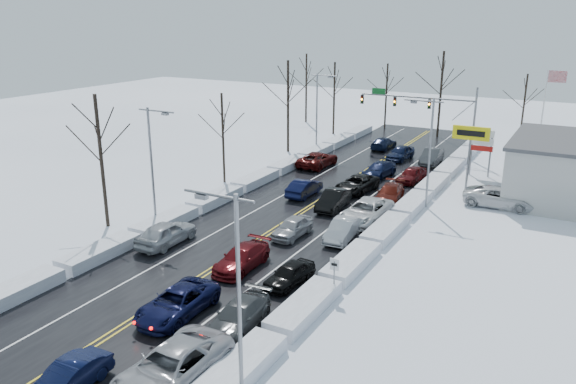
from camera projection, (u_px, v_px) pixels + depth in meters
The scene contains 42 objects.
ground at pixel (278, 227), 42.44m from camera, with size 160.00×160.00×0.00m, color white.
road_surface at pixel (291, 219), 44.11m from camera, with size 14.00×84.00×0.01m, color black.
snow_bank_left at pixel (212, 204), 47.59m from camera, with size 1.76×72.00×0.79m, color silver.
snow_bank_right at pixel (383, 237), 40.63m from camera, with size 1.76×72.00×0.79m, color silver.
traffic_signal_mast at pixel (429, 107), 62.62m from camera, with size 13.28×0.39×8.00m.
tires_plus_sign at pixel (471, 138), 49.50m from camera, with size 3.20×0.34×6.00m.
used_vehicles_sign at pixel (482, 143), 55.03m from camera, with size 2.20×0.22×4.65m.
speed_limit_sign at pixel (334, 270), 31.50m from camera, with size 0.55×0.09×2.35m.
flagpole at pixel (545, 109), 58.79m from camera, with size 1.87×1.20×10.00m.
streetlight_se at pixel (234, 283), 21.99m from camera, with size 3.20×0.25×9.00m.
streetlight_ne at pixel (428, 145), 45.40m from camera, with size 3.20×0.25×9.00m.
streetlight_sw at pixel (153, 158), 41.30m from camera, with size 3.20×0.25×9.00m.
streetlight_nw at pixel (318, 106), 64.71m from camera, with size 3.20×0.25×9.00m.
tree_left_b at pixel (99, 136), 40.58m from camera, with size 4.00×4.00×10.00m.
tree_left_c at pixel (222, 121), 52.15m from camera, with size 3.40×3.40×8.50m.
tree_left_d at pixel (288, 89), 63.76m from camera, with size 4.20×4.20×10.50m.
tree_left_e at pixel (334, 84), 73.82m from camera, with size 3.80×3.80×9.50m.
tree_far_a at pixel (306, 75), 82.03m from camera, with size 4.00×4.00×10.00m.
tree_far_b at pixel (387, 83), 77.58m from camera, with size 3.60×3.60×9.00m.
tree_far_c at pixel (442, 78), 71.82m from camera, with size 4.40×4.40×11.00m.
tree_far_d at pixel (525, 95), 69.02m from camera, with size 3.40×3.40×8.50m.
queued_car_2 at pixel (178, 315), 30.02m from camera, with size 2.44×5.30×1.47m, color black.
queued_car_3 at pixel (242, 268), 35.56m from camera, with size 1.98×4.87×1.41m, color #540B0E.
queued_car_4 at pixel (292, 236), 40.71m from camera, with size 1.66×4.12×1.40m, color #9B9CA2.
queued_car_5 at pixel (333, 208), 46.54m from camera, with size 1.64×4.71×1.55m, color black.
queued_car_6 at pixel (357, 192), 50.97m from camera, with size 2.42×5.25×1.46m, color black.
queued_car_7 at pixel (379, 177), 55.73m from camera, with size 1.99×4.89×1.42m, color black.
queued_car_8 at pixel (400, 160), 62.20m from camera, with size 1.86×4.61×1.57m, color black.
queued_car_11 at pixel (239, 328), 28.79m from camera, with size 1.94×4.77×1.38m, color #383A3C.
queued_car_12 at pixel (289, 284), 33.43m from camera, with size 1.57×3.89×1.33m, color black.
queued_car_13 at pixel (342, 239), 40.17m from camera, with size 1.53×4.38×1.44m, color #AAADB2.
queued_car_14 at pixel (366, 221), 43.65m from camera, with size 2.74×5.95×1.65m, color silver.
queued_car_15 at pixel (389, 201), 48.38m from camera, with size 1.97×4.86×1.41m, color #491109.
queued_car_16 at pixel (411, 182), 53.96m from camera, with size 1.72×4.28×1.46m, color #44090B.
queued_car_17 at pixel (431, 164), 60.59m from camera, with size 1.70×4.87×1.60m, color #3C3E41.
oncoming_car_0 at pixel (304, 196), 49.84m from camera, with size 1.58×4.53×1.49m, color black.
oncoming_car_1 at pixel (318, 166), 59.47m from camera, with size 2.61×5.66×1.57m, color #430A08.
oncoming_car_2 at pixel (383, 149), 67.32m from camera, with size 1.93×4.76×1.38m, color black.
oncoming_car_3 at pixel (167, 244), 39.29m from camera, with size 2.00×4.98×1.70m, color #A7AAAF.
parked_car_0 at pixel (499, 207), 46.97m from camera, with size 2.75×5.96×1.66m, color silver.
parked_car_1 at pixel (543, 202), 48.24m from camera, with size 2.18×5.36×1.55m, color #4D0B0A.
parked_car_2 at pixel (526, 180), 54.41m from camera, with size 1.78×4.42×1.51m, color black.
Camera 1 is at (19.70, -34.43, 15.33)m, focal length 35.00 mm.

